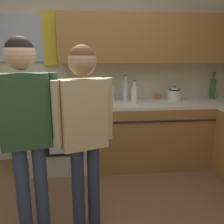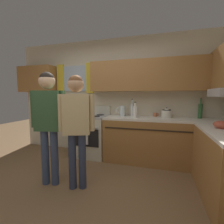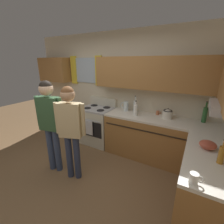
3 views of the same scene
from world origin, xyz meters
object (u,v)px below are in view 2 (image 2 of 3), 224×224
(water_pitcher, at_px, (122,111))
(adult_in_plaid, at_px, (76,119))
(bottle_wine_green, at_px, (200,110))
(cup_terracotta, at_px, (156,115))
(stovetop_kettle, at_px, (167,113))
(mixing_bowl, at_px, (222,125))
(adult_left, at_px, (48,115))
(bottle_tall_clear, at_px, (132,110))
(stove_oven, at_px, (91,135))
(bottle_milk_white, at_px, (135,112))

(water_pitcher, bearing_deg, adult_in_plaid, -103.47)
(bottle_wine_green, xyz_separation_m, cup_terracotta, (-0.83, 0.02, -0.11))
(stovetop_kettle, bearing_deg, mixing_bowl, -53.25)
(water_pitcher, bearing_deg, adult_left, -119.04)
(stovetop_kettle, bearing_deg, cup_terracotta, 149.57)
(bottle_tall_clear, bearing_deg, stove_oven, -171.60)
(bottle_milk_white, xyz_separation_m, bottle_tall_clear, (-0.09, 0.20, 0.02))
(bottle_wine_green, relative_size, mixing_bowl, 1.96)
(stove_oven, relative_size, stovetop_kettle, 4.02)
(cup_terracotta, bearing_deg, mixing_bowl, -49.16)
(bottle_tall_clear, height_order, bottle_wine_green, bottle_wine_green)
(bottle_tall_clear, bearing_deg, bottle_milk_white, -65.52)
(stove_oven, bearing_deg, bottle_wine_green, 5.17)
(cup_terracotta, bearing_deg, bottle_milk_white, -144.03)
(bottle_milk_white, relative_size, adult_left, 0.19)
(adult_left, bearing_deg, mixing_bowl, 11.49)
(bottle_milk_white, relative_size, cup_terracotta, 2.88)
(water_pitcher, height_order, adult_in_plaid, adult_in_plaid)
(bottle_milk_white, bearing_deg, stove_oven, 176.43)
(bottle_wine_green, height_order, cup_terracotta, bottle_wine_green)
(stove_oven, relative_size, bottle_milk_white, 3.51)
(bottle_tall_clear, distance_m, stovetop_kettle, 0.69)
(water_pitcher, relative_size, mixing_bowl, 1.10)
(stove_oven, xyz_separation_m, stovetop_kettle, (1.60, 0.10, 0.53))
(stove_oven, bearing_deg, cup_terracotta, 9.06)
(bottle_milk_white, bearing_deg, stovetop_kettle, 14.60)
(adult_left, bearing_deg, stove_oven, 85.81)
(bottle_milk_white, relative_size, stovetop_kettle, 1.14)
(mixing_bowl, bearing_deg, stovetop_kettle, 126.75)
(cup_terracotta, bearing_deg, stove_oven, -170.94)
(bottle_tall_clear, xyz_separation_m, stovetop_kettle, (0.69, -0.04, -0.05))
(cup_terracotta, bearing_deg, bottle_wine_green, -1.38)
(cup_terracotta, xyz_separation_m, mixing_bowl, (0.88, -1.02, 0.01))
(stove_oven, height_order, adult_in_plaid, adult_in_plaid)
(mixing_bowl, bearing_deg, cup_terracotta, 130.84)
(stove_oven, distance_m, cup_terracotta, 1.48)
(cup_terracotta, relative_size, mixing_bowl, 0.54)
(cup_terracotta, bearing_deg, adult_left, -134.59)
(bottle_tall_clear, bearing_deg, bottle_wine_green, 2.91)
(stove_oven, bearing_deg, stovetop_kettle, 3.41)
(stove_oven, relative_size, bottle_tall_clear, 3.00)
(adult_in_plaid, bearing_deg, stove_oven, 105.75)
(adult_left, height_order, adult_in_plaid, adult_left)
(bottle_wine_green, bearing_deg, water_pitcher, -177.33)
(bottle_wine_green, bearing_deg, adult_in_plaid, -141.90)
(adult_in_plaid, bearing_deg, bottle_tall_clear, 68.45)
(stovetop_kettle, height_order, mixing_bowl, stovetop_kettle)
(mixing_bowl, bearing_deg, adult_left, -168.51)
(bottle_milk_white, height_order, cup_terracotta, bottle_milk_white)
(stove_oven, bearing_deg, mixing_bowl, -19.43)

